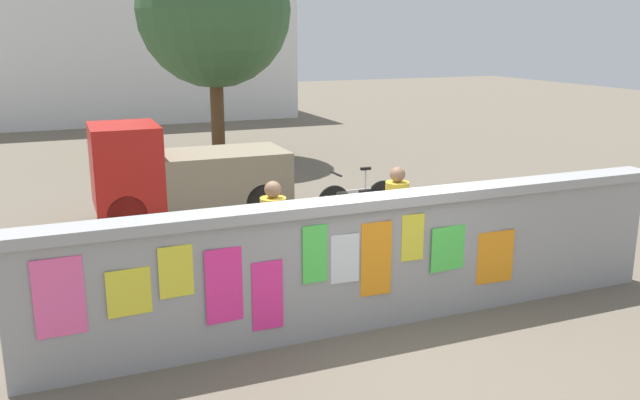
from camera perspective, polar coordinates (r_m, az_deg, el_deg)
ground at (r=15.62m, az=-8.95°, el=1.03°), size 60.00×60.00×0.00m
poster_wall at (r=8.11m, az=4.52°, el=-5.07°), size 8.36×0.42×1.62m
auto_rickshaw_truck at (r=13.00m, az=-11.68°, el=2.32°), size 3.63×1.56×1.85m
motorcycle at (r=9.62m, az=-15.86°, el=-4.79°), size 1.90×0.56×0.87m
bicycle_near at (r=12.99m, az=3.25°, el=0.16°), size 1.71×0.44×0.95m
bicycle_far at (r=11.17m, az=3.15°, el=-2.17°), size 1.69×0.49×0.95m
person_walking at (r=8.83m, az=-3.95°, el=-2.41°), size 0.41×0.41×1.62m
person_bystander at (r=9.76m, az=6.49°, el=-0.85°), size 0.40×0.40×1.62m
tree_roadside at (r=18.74m, az=-8.98°, el=15.57°), size 4.11×4.11×6.08m
building_background at (r=28.59m, az=-16.53°, el=12.93°), size 13.49×5.12×6.30m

